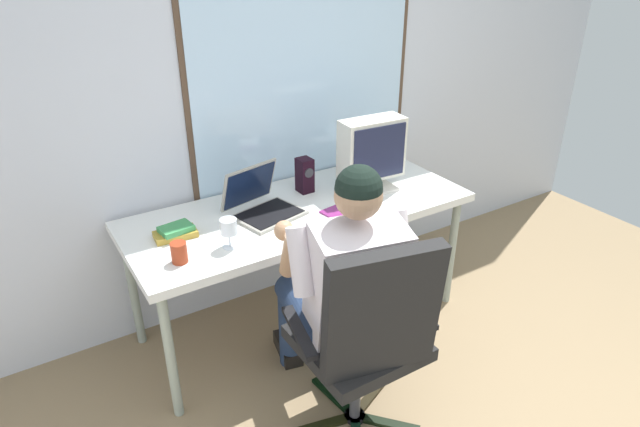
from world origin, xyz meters
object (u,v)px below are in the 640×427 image
(book_stack, at_px, (176,232))
(coffee_mug, at_px, (179,253))
(person_seated, at_px, (343,282))
(desk_speaker, at_px, (305,175))
(wine_glass, at_px, (229,228))
(cd_case, at_px, (337,212))
(desk, at_px, (300,216))
(office_chair, at_px, (369,333))
(crt_monitor, at_px, (372,151))
(laptop, at_px, (260,201))

(book_stack, bearing_deg, coffee_mug, -104.72)
(book_stack, bearing_deg, person_seated, -51.19)
(book_stack, relative_size, coffee_mug, 2.16)
(coffee_mug, bearing_deg, desk_speaker, 22.41)
(coffee_mug, bearing_deg, book_stack, 75.28)
(wine_glass, distance_m, cd_case, 0.62)
(desk, distance_m, cd_case, 0.22)
(desk, bearing_deg, office_chair, -101.91)
(desk_speaker, bearing_deg, crt_monitor, -27.80)
(book_stack, bearing_deg, desk, -3.24)
(desk_speaker, bearing_deg, office_chair, -106.71)
(laptop, xyz_separation_m, cd_case, (0.33, -0.22, -0.06))
(office_chair, distance_m, person_seated, 0.28)
(office_chair, xyz_separation_m, wine_glass, (-0.29, 0.69, 0.25))
(crt_monitor, relative_size, book_stack, 1.99)
(crt_monitor, distance_m, coffee_mug, 1.20)
(crt_monitor, bearing_deg, person_seated, -134.26)
(office_chair, xyz_separation_m, coffee_mug, (-0.53, 0.69, 0.20))
(crt_monitor, bearing_deg, coffee_mug, -171.42)
(person_seated, relative_size, cd_case, 7.93)
(desk, distance_m, person_seated, 0.63)
(wine_glass, xyz_separation_m, coffee_mug, (-0.24, -0.00, -0.05))
(office_chair, relative_size, cd_case, 6.53)
(laptop, bearing_deg, wine_glass, -138.66)
(laptop, relative_size, wine_glass, 2.72)
(wine_glass, bearing_deg, person_seated, -51.25)
(desk, bearing_deg, laptop, 163.88)
(person_seated, bearing_deg, laptop, 95.62)
(crt_monitor, height_order, cd_case, crt_monitor)
(office_chair, bearing_deg, cd_case, 66.14)
(office_chair, relative_size, wine_glass, 7.27)
(desk_speaker, xyz_separation_m, cd_case, (0.01, -0.32, -0.09))
(crt_monitor, height_order, wine_glass, crt_monitor)
(desk_speaker, xyz_separation_m, coffee_mug, (-0.85, -0.35, -0.05))
(person_seated, distance_m, desk_speaker, 0.84)
(crt_monitor, distance_m, desk_speaker, 0.39)
(desk_speaker, bearing_deg, laptop, -162.85)
(office_chair, distance_m, crt_monitor, 1.14)
(office_chair, bearing_deg, crt_monitor, 53.60)
(desk, xyz_separation_m, book_stack, (-0.66, 0.04, 0.08))
(desk_speaker, distance_m, cd_case, 0.33)
(crt_monitor, xyz_separation_m, book_stack, (-1.11, 0.05, -0.21))
(laptop, relative_size, coffee_mug, 4.10)
(coffee_mug, bearing_deg, person_seated, -36.06)
(laptop, height_order, wine_glass, laptop)
(person_seated, bearing_deg, desk, 77.64)
(person_seated, distance_m, wine_glass, 0.58)
(desk_speaker, height_order, coffee_mug, desk_speaker)
(office_chair, bearing_deg, desk, 78.09)
(office_chair, relative_size, coffee_mug, 10.94)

